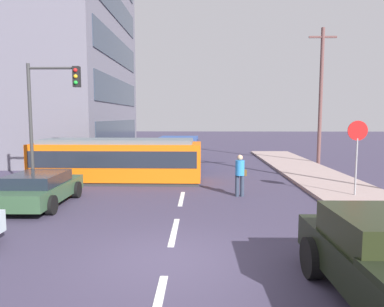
{
  "coord_description": "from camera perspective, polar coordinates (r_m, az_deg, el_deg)",
  "views": [
    {
      "loc": [
        0.71,
        -7.63,
        3.17
      ],
      "look_at": [
        0.36,
        7.72,
        1.59
      ],
      "focal_mm": 33.54,
      "sensor_mm": 36.0,
      "label": 1
    }
  ],
  "objects": [
    {
      "name": "ground_plane",
      "position": [
        17.93,
        -1.0,
        -4.31
      ],
      "size": [
        120.0,
        120.0,
        0.0
      ],
      "primitive_type": "plane",
      "color": "#3B344B"
    },
    {
      "name": "sidewalk_curb_right",
      "position": [
        15.25,
        24.97,
        -6.41
      ],
      "size": [
        3.2,
        36.0,
        0.14
      ],
      "primitive_type": "cube",
      "color": "#A28A86",
      "rests_on": "ground"
    },
    {
      "name": "lane_stripe_1",
      "position": [
        10.16,
        -2.85,
        -12.27
      ],
      "size": [
        0.16,
        2.4,
        0.01
      ],
      "primitive_type": "cube",
      "color": "silver",
      "rests_on": "ground"
    },
    {
      "name": "lane_stripe_2",
      "position": [
        14.01,
        -1.66,
        -7.18
      ],
      "size": [
        0.16,
        2.4,
        0.01
      ],
      "primitive_type": "cube",
      "color": "silver",
      "rests_on": "ground"
    },
    {
      "name": "lane_stripe_3",
      "position": [
        23.48,
        -0.45,
        -1.87
      ],
      "size": [
        0.16,
        2.4,
        0.01
      ],
      "primitive_type": "cube",
      "color": "silver",
      "rests_on": "ground"
    },
    {
      "name": "lane_stripe_4",
      "position": [
        29.44,
        -0.09,
        -0.3
      ],
      "size": [
        0.16,
        2.4,
        0.01
      ],
      "primitive_type": "cube",
      "color": "silver",
      "rests_on": "ground"
    },
    {
      "name": "corner_building",
      "position": [
        32.48,
        -27.22,
        13.79
      ],
      "size": [
        17.35,
        15.43,
        16.0
      ],
      "color": "slate",
      "rests_on": "ground"
    },
    {
      "name": "streetcar_tram",
      "position": [
        17.84,
        -11.67,
        -0.96
      ],
      "size": [
        8.07,
        2.6,
        2.09
      ],
      "color": "#E85E0C",
      "rests_on": "ground"
    },
    {
      "name": "city_bus",
      "position": [
        22.54,
        -2.42,
        0.48
      ],
      "size": [
        2.65,
        5.84,
        1.83
      ],
      "color": "#2C4A90",
      "rests_on": "ground"
    },
    {
      "name": "pedestrian_crossing",
      "position": [
        14.36,
        7.64,
        -3.09
      ],
      "size": [
        0.45,
        0.36,
        1.67
      ],
      "color": "#2C3447",
      "rests_on": "ground"
    },
    {
      "name": "parked_sedan_mid",
      "position": [
        13.92,
        -23.05,
        -5.13
      ],
      "size": [
        2.02,
        4.11,
        1.19
      ],
      "color": "#325136",
      "rests_on": "ground"
    },
    {
      "name": "stop_sign",
      "position": [
        15.12,
        24.78,
        1.64
      ],
      "size": [
        0.76,
        0.07,
        2.88
      ],
      "color": "gray",
      "rests_on": "sidewalk_curb_right"
    },
    {
      "name": "traffic_light_mast",
      "position": [
        16.12,
        -21.78,
        7.3
      ],
      "size": [
        2.21,
        0.33,
        5.35
      ],
      "color": "#333333",
      "rests_on": "ground"
    },
    {
      "name": "utility_pole_mid",
      "position": [
        25.51,
        19.8,
        8.87
      ],
      "size": [
        1.8,
        0.24,
        8.94
      ],
      "color": "brown",
      "rests_on": "ground"
    }
  ]
}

